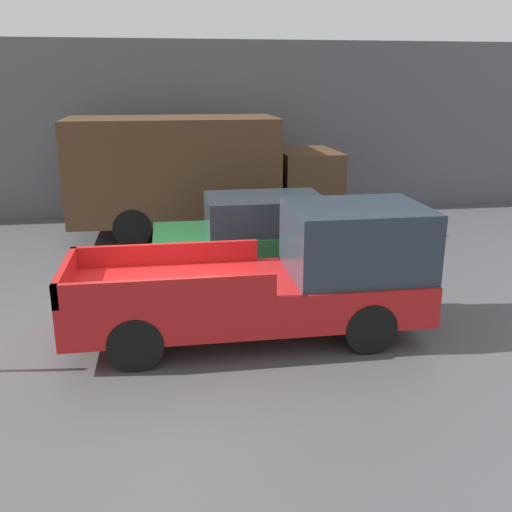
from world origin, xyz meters
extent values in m
plane|color=#4C4C4F|center=(0.00, 0.00, 0.00)|extent=(60.00, 60.00, 0.00)
cube|color=#56565B|center=(0.00, 8.83, 2.63)|extent=(28.00, 0.15, 5.25)
cube|color=red|center=(1.44, -0.60, 0.70)|extent=(5.76, 1.93, 0.66)
cube|color=#28333D|center=(3.23, -0.60, 1.60)|extent=(2.19, 1.81, 1.12)
cube|color=red|center=(0.15, 0.31, 1.22)|extent=(3.17, 0.10, 0.37)
cube|color=red|center=(0.15, -1.52, 1.22)|extent=(3.17, 0.10, 0.37)
cube|color=red|center=(-1.39, -0.60, 1.22)|extent=(0.10, 1.93, 0.37)
cylinder|color=black|center=(3.23, 0.25, 0.41)|extent=(0.83, 0.26, 0.83)
cylinder|color=black|center=(3.23, -1.45, 0.41)|extent=(0.83, 0.26, 0.83)
cylinder|color=black|center=(-0.34, 0.25, 0.41)|extent=(0.83, 0.26, 0.83)
cylinder|color=black|center=(-0.34, -1.45, 0.41)|extent=(0.83, 0.26, 0.83)
cube|color=#1E592D|center=(2.14, 2.75, 0.64)|extent=(4.55, 1.94, 0.64)
cube|color=#28333D|center=(2.28, 2.75, 1.33)|extent=(2.50, 1.71, 0.73)
cylinder|color=black|center=(3.55, 3.62, 0.38)|extent=(0.76, 0.22, 0.76)
cylinder|color=black|center=(3.55, 1.87, 0.38)|extent=(0.76, 0.22, 0.76)
cylinder|color=black|center=(0.73, 3.62, 0.38)|extent=(0.76, 0.22, 0.76)
cylinder|color=black|center=(0.73, 1.87, 0.38)|extent=(0.76, 0.22, 0.76)
cube|color=#4C331E|center=(4.09, 6.31, 1.34)|extent=(1.59, 2.37, 1.76)
cube|color=#4C331E|center=(0.41, 6.31, 1.81)|extent=(5.49, 2.50, 2.69)
cylinder|color=black|center=(3.81, 7.43, 0.49)|extent=(0.98, 0.30, 0.98)
cylinder|color=black|center=(3.81, 5.20, 0.49)|extent=(0.98, 0.30, 0.98)
cylinder|color=black|center=(-0.71, 7.43, 0.49)|extent=(0.98, 0.30, 0.98)
cylinder|color=black|center=(-0.71, 5.20, 0.49)|extent=(0.98, 0.30, 0.98)
cube|color=red|center=(1.12, 8.50, 0.51)|extent=(0.45, 0.40, 1.01)
camera|label=1|loc=(0.22, -9.21, 4.09)|focal=40.00mm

